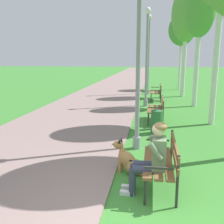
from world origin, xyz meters
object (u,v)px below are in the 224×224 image
Objects in this scene: park_bench_mid at (157,107)px; lamp_post_mid at (147,57)px; dog_shepherd at (129,161)px; lamp_post_far at (149,54)px; person_seated_on_near_bench at (152,156)px; birch_tree_fifth at (186,16)px; park_bench_near at (164,159)px; litter_bin at (157,122)px; birch_tree_fourth at (200,6)px; park_bench_far at (157,91)px; birch_tree_sixth at (182,30)px; lamp_post_near at (138,63)px.

park_bench_mid is 3.52m from lamp_post_mid.
dog_shepherd is 0.17× the size of lamp_post_far.
person_seated_on_near_bench is 0.28× the size of lamp_post_mid.
person_seated_on_near_bench is at bearing -98.35° from birch_tree_fifth.
litter_bin is (-0.07, 3.34, -0.16)m from park_bench_near.
lamp_post_mid is 4.56m from birch_tree_fifth.
park_bench_far is at bearing 140.46° from birch_tree_fourth.
birch_tree_fourth is 6.56m from litter_bin.
person_seated_on_near_bench is at bearing -91.82° from park_bench_mid.
dog_shepherd is 7.72m from lamp_post_mid.
dog_shepherd is 11.88m from birch_tree_fifth.
park_bench_mid is 0.25× the size of birch_tree_fourth.
lamp_post_far is 0.78× the size of birch_tree_fifth.
birch_tree_sixth is 7.31× the size of litter_bin.
park_bench_mid is 7.73m from birch_tree_fifth.
birch_tree_fifth reaches higher than dog_shepherd.
dog_shepherd is at bearing 120.73° from person_seated_on_near_bench.
dog_shepherd is 0.18× the size of lamp_post_mid.
birch_tree_fourth is 3.14m from birch_tree_fifth.
person_seated_on_near_bench is at bearing -59.27° from dog_shepherd.
lamp_post_near is at bearing -94.42° from park_bench_far.
birch_tree_fourth is (1.93, 8.49, 3.75)m from person_seated_on_near_bench.
dog_shepherd is (-0.64, 0.41, -0.25)m from park_bench_near.
litter_bin is at bearing -86.99° from lamp_post_far.
birch_tree_sixth reaches higher than park_bench_near.
lamp_post_near is 0.80× the size of birch_tree_sixth.
park_bench_mid is at bearing 82.29° from dog_shepherd.
lamp_post_mid reaches higher than lamp_post_near.
birch_tree_sixth is (-0.12, 6.53, -0.39)m from birch_tree_fourth.
birch_tree_sixth reaches higher than litter_bin.
lamp_post_mid is at bearing 92.28° from person_seated_on_near_bench.
lamp_post_far reaches higher than park_bench_far.
birch_tree_sixth is at bearing 83.15° from person_seated_on_near_bench.
lamp_post_near is at bearing -102.50° from birch_tree_fifth.
birch_tree_fifth reaches higher than lamp_post_far.
birch_tree_fourth is at bearing -39.54° from park_bench_far.
dog_shepherd is 0.16× the size of birch_tree_sixth.
dog_shepherd is 0.20× the size of lamp_post_near.
litter_bin is (0.13, 3.67, -0.33)m from person_seated_on_near_bench.
birch_tree_fifth is (1.71, 11.63, 3.81)m from person_seated_on_near_bench.
dog_shepherd is 1.16× the size of litter_bin.
birch_tree_sixth is at bearing 80.53° from park_bench_mid.
park_bench_near is 0.81m from dog_shepherd.
person_seated_on_near_bench is at bearing -122.51° from park_bench_near.
birch_tree_fifth reaches higher than birch_tree_sixth.
park_bench_mid is at bearing -86.10° from lamp_post_far.
birch_tree_fourth is (2.37, 7.75, 4.17)m from dog_shepherd.
park_bench_far is 9.91m from person_seated_on_near_bench.
park_bench_mid is at bearing -99.47° from birch_tree_sixth.
park_bench_mid is at bearing -118.07° from birch_tree_fourth.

